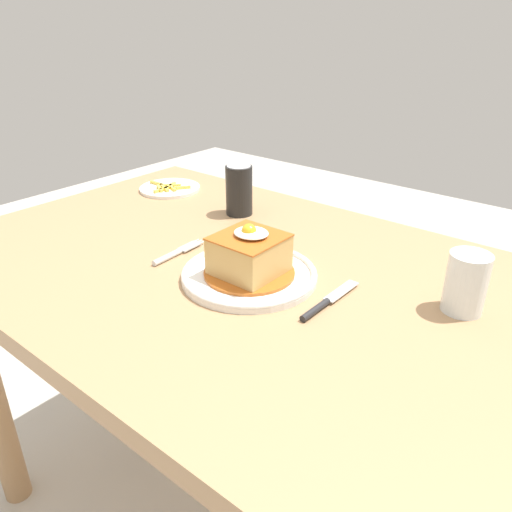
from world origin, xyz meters
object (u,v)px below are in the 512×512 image
Objects in this scene: knife at (323,304)px; fork at (175,254)px; main_plate at (249,274)px; soda_can at (239,190)px; drinking_glass at (465,287)px; side_plate_fries at (170,188)px.

fork is at bearing -175.94° from knife.
main_plate is at bearing 7.38° from fork.
soda_can is 1.18× the size of drinking_glass.
knife is at bearing -142.92° from drinking_glass.
side_plate_fries reaches higher than fork.
drinking_glass is at bearing 37.08° from knife.
soda_can reaches higher than drinking_glass.
drinking_glass reaches higher than side_plate_fries.
drinking_glass is at bearing 17.22° from fork.
soda_can is (-0.06, 0.27, 0.06)m from fork.
fork is at bearing -162.78° from drinking_glass.
drinking_glass is at bearing 21.99° from main_plate.
soda_can reaches higher than knife.
fork is at bearing -40.47° from side_plate_fries.
main_plate is at bearing -158.01° from drinking_glass.
side_plate_fries is (-0.28, 0.02, -0.06)m from soda_can.
knife is 0.73m from side_plate_fries.
drinking_glass is at bearing -7.88° from side_plate_fries.
drinking_glass is (0.35, 0.14, 0.04)m from main_plate.
fork is 1.14× the size of soda_can.
fork is 0.35m from knife.
side_plate_fries is (-0.87, 0.12, -0.04)m from drinking_glass.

